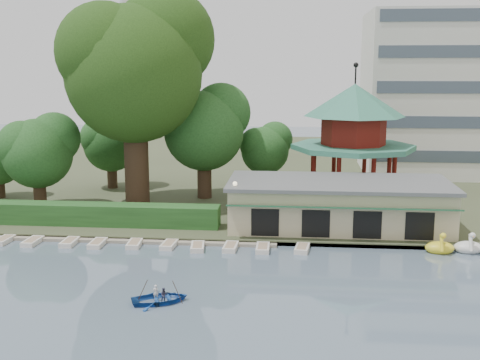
# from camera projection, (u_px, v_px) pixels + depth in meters

# --- Properties ---
(ground_plane) EXTENTS (220.00, 220.00, 0.00)m
(ground_plane) POSITION_uv_depth(u_px,v_px,m) (168.00, 341.00, 30.74)
(ground_plane) COLOR slate
(ground_plane) RESTS_ON ground
(shore) EXTENTS (220.00, 70.00, 0.40)m
(shore) POSITION_uv_depth(u_px,v_px,m) (249.00, 168.00, 81.55)
(shore) COLOR #424930
(shore) RESTS_ON ground
(embankment) EXTENTS (220.00, 0.60, 0.30)m
(embankment) POSITION_uv_depth(u_px,v_px,m) (214.00, 241.00, 47.63)
(embankment) COLOR gray
(embankment) RESTS_ON ground
(dock) EXTENTS (34.00, 1.60, 0.24)m
(dock) POSITION_uv_depth(u_px,v_px,m) (67.00, 238.00, 48.64)
(dock) COLOR gray
(dock) RESTS_ON ground
(boathouse) EXTENTS (18.60, 9.39, 3.90)m
(boathouse) POSITION_uv_depth(u_px,v_px,m) (338.00, 203.00, 50.86)
(boathouse) COLOR #BEB18C
(boathouse) RESTS_ON shore
(pavilion) EXTENTS (12.40, 12.40, 13.50)m
(pavilion) POSITION_uv_depth(u_px,v_px,m) (354.00, 131.00, 59.52)
(pavilion) COLOR #BEB18C
(pavilion) RESTS_ON shore
(hedge) EXTENTS (30.00, 2.00, 1.80)m
(hedge) POSITION_uv_depth(u_px,v_px,m) (47.00, 213.00, 51.92)
(hedge) COLOR #255422
(hedge) RESTS_ON shore
(lamp_post) EXTENTS (0.36, 0.36, 4.28)m
(lamp_post) POSITION_uv_depth(u_px,v_px,m) (235.00, 198.00, 48.55)
(lamp_post) COLOR black
(lamp_post) RESTS_ON shore
(big_tree) EXTENTS (14.28, 13.31, 20.80)m
(big_tree) POSITION_uv_depth(u_px,v_px,m) (136.00, 63.00, 56.49)
(big_tree) COLOR #3A281C
(big_tree) RESTS_ON shore
(small_trees) EXTENTS (38.79, 16.48, 11.74)m
(small_trees) POSITION_uv_depth(u_px,v_px,m) (119.00, 140.00, 61.13)
(small_trees) COLOR #3A281C
(small_trees) RESTS_ON shore
(moored_rowboats) EXTENTS (34.94, 2.78, 0.36)m
(moored_rowboats) POSITION_uv_depth(u_px,v_px,m) (84.00, 243.00, 47.11)
(moored_rowboats) COLOR silver
(moored_rowboats) RESTS_ON ground
(rowboat_with_passengers) EXTENTS (5.57, 4.81, 2.01)m
(rowboat_with_passengers) POSITION_uv_depth(u_px,v_px,m) (160.00, 295.00, 35.63)
(rowboat_with_passengers) COLOR #174595
(rowboat_with_passengers) RESTS_ON ground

